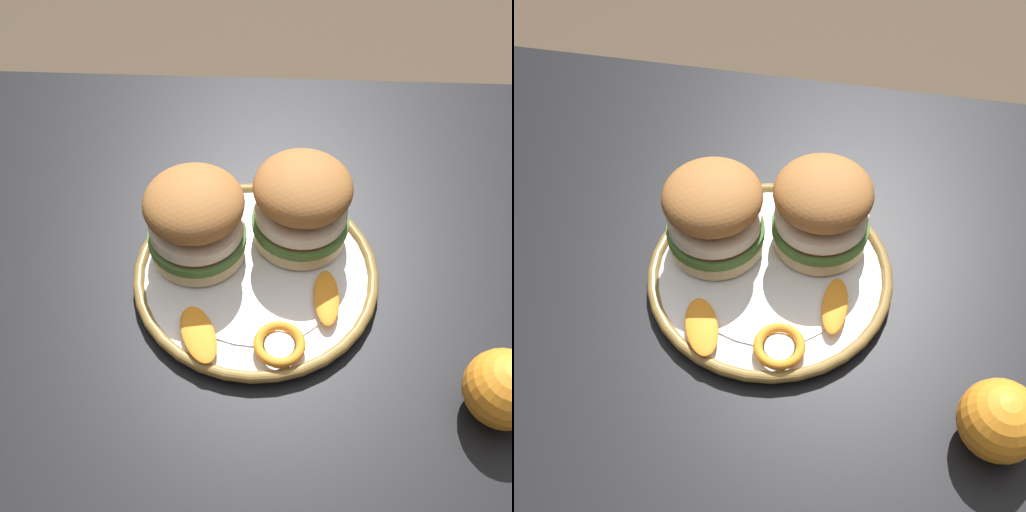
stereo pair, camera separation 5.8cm
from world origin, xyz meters
The scene contains 8 objects.
dining_table centered at (0.00, 0.00, 0.60)m, with size 1.17×0.82×0.70m.
dinner_plate centered at (-0.01, -0.06, 0.71)m, with size 0.26×0.26×0.02m.
sandwich_half_left centered at (0.06, -0.08, 0.77)m, with size 0.12×0.12×0.10m.
sandwich_half_right centered at (-0.05, -0.11, 0.77)m, with size 0.12×0.12×0.10m.
orange_peel_curled centered at (-0.03, 0.03, 0.73)m, with size 0.06×0.06×0.01m.
orange_peel_strip_long centered at (-0.08, -0.02, 0.72)m, with size 0.03×0.07×0.01m.
orange_peel_strip_short centered at (0.05, 0.03, 0.72)m, with size 0.05×0.08×0.01m.
whole_orange centered at (-0.23, 0.08, 0.74)m, with size 0.07×0.07×0.07m, color orange.
Camera 1 is at (-0.02, 0.35, 1.26)m, focal length 45.20 mm.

